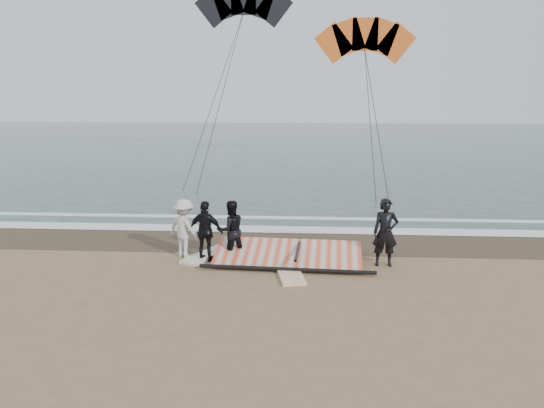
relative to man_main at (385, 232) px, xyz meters
The scene contains 12 objects.
ground 4.11m from the man_main, 144.43° to the right, with size 120.00×120.00×0.00m, color #8C704C.
sea 30.86m from the man_main, 96.05° to the left, with size 120.00×54.00×0.02m, color #233838.
wet_sand 4.03m from the man_main, 146.23° to the left, with size 120.00×2.80×0.01m, color #4C3D2B.
foam_near 4.92m from the man_main, 132.30° to the left, with size 120.00×0.90×0.01m, color white.
foam_far 6.27m from the man_main, 121.66° to the left, with size 120.00×0.45×0.01m, color white.
man_main is the anchor object (origin of this frame).
board_white 2.96m from the man_main, 165.52° to the right, with size 0.62×2.22×0.09m, color white.
board_cream 5.26m from the man_main, behind, with size 0.58×2.18×0.09m, color silver.
trio_cluster 5.22m from the man_main, behind, with size 2.60×1.21×1.79m.
sail_rig 2.93m from the man_main, behind, with size 4.87×2.10×0.52m.
kite_red 21.44m from the man_main, 86.17° to the left, with size 6.98×6.38×14.50m.
kite_dark 24.45m from the man_main, 106.47° to the left, with size 7.15×6.30×15.73m.
Camera 1 is at (0.95, -12.25, 5.04)m, focal length 35.00 mm.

